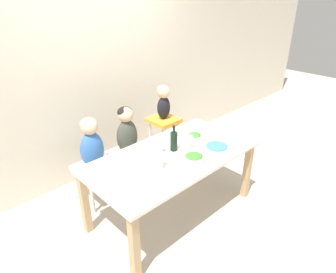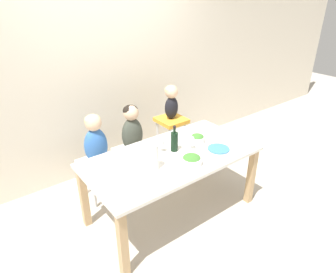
% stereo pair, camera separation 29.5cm
% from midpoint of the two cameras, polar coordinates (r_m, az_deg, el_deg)
% --- Properties ---
extents(ground_plane, '(14.00, 14.00, 0.00)m').
position_cam_midpoint_polar(ground_plane, '(3.41, -1.74, -14.12)').
color(ground_plane, '#BCB2A3').
extents(wall_back, '(10.00, 0.06, 2.70)m').
position_cam_midpoint_polar(wall_back, '(3.76, -15.83, 12.22)').
color(wall_back, beige).
rests_on(wall_back, ground_plane).
extents(dining_table, '(1.75, 0.90, 0.72)m').
position_cam_midpoint_polar(dining_table, '(3.03, -1.91, -5.02)').
color(dining_table, silver).
rests_on(dining_table, ground_plane).
extents(chair_far_left, '(0.40, 0.41, 0.46)m').
position_cam_midpoint_polar(chair_far_left, '(3.46, -16.14, -6.60)').
color(chair_far_left, silver).
rests_on(chair_far_left, ground_plane).
extents(chair_far_center, '(0.40, 0.41, 0.46)m').
position_cam_midpoint_polar(chair_far_center, '(3.65, -9.84, -4.00)').
color(chair_far_center, silver).
rests_on(chair_far_center, ground_plane).
extents(chair_right_highchair, '(0.34, 0.35, 0.72)m').
position_cam_midpoint_polar(chair_right_highchair, '(3.88, -2.98, 1.24)').
color(chair_right_highchair, silver).
rests_on(chair_right_highchair, ground_plane).
extents(person_child_left, '(0.26, 0.19, 0.57)m').
position_cam_midpoint_polar(person_child_left, '(3.28, -16.94, -1.19)').
color(person_child_left, '#3366B2').
rests_on(person_child_left, chair_far_left).
extents(person_child_center, '(0.26, 0.19, 0.57)m').
position_cam_midpoint_polar(person_child_center, '(3.48, -10.31, 1.23)').
color(person_child_center, '#3D4238').
rests_on(person_child_center, chair_far_center).
extents(person_baby_right, '(0.18, 0.16, 0.43)m').
position_cam_midpoint_polar(person_baby_right, '(3.72, -3.15, 6.96)').
color(person_baby_right, black).
rests_on(person_baby_right, chair_right_highchair).
extents(wine_bottle, '(0.08, 0.08, 0.27)m').
position_cam_midpoint_polar(wine_bottle, '(3.02, -1.67, -0.88)').
color(wine_bottle, black).
rests_on(wine_bottle, dining_table).
extents(paper_towel_roll, '(0.10, 0.10, 0.25)m').
position_cam_midpoint_polar(paper_towel_roll, '(2.70, -5.26, -4.12)').
color(paper_towel_roll, white).
rests_on(paper_towel_roll, dining_table).
extents(wine_glass_near, '(0.07, 0.07, 0.15)m').
position_cam_midpoint_polar(wine_glass_near, '(3.05, 1.53, -0.54)').
color(wine_glass_near, white).
rests_on(wine_glass_near, dining_table).
extents(wine_glass_far, '(0.07, 0.07, 0.15)m').
position_cam_midpoint_polar(wine_glass_far, '(2.98, -4.20, -1.30)').
color(wine_glass_far, white).
rests_on(wine_glass_far, dining_table).
extents(salad_bowl_large, '(0.20, 0.20, 0.10)m').
position_cam_midpoint_polar(salad_bowl_large, '(2.83, 2.00, -4.27)').
color(salad_bowl_large, white).
rests_on(salad_bowl_large, dining_table).
extents(salad_bowl_small, '(0.16, 0.16, 0.10)m').
position_cam_midpoint_polar(salad_bowl_small, '(3.23, 2.51, -0.18)').
color(salad_bowl_small, white).
rests_on(salad_bowl_small, dining_table).
extents(dinner_plate_front_left, '(0.23, 0.23, 0.01)m').
position_cam_midpoint_polar(dinner_plate_front_left, '(2.59, -8.43, -9.05)').
color(dinner_plate_front_left, silver).
rests_on(dinner_plate_front_left, dining_table).
extents(dinner_plate_back_left, '(0.23, 0.23, 0.01)m').
position_cam_midpoint_polar(dinner_plate_back_left, '(2.93, -12.62, -4.75)').
color(dinner_plate_back_left, silver).
rests_on(dinner_plate_back_left, dining_table).
extents(dinner_plate_back_right, '(0.23, 0.23, 0.01)m').
position_cam_midpoint_polar(dinner_plate_back_right, '(3.51, 2.35, 1.38)').
color(dinner_plate_back_right, silver).
rests_on(dinner_plate_back_right, dining_table).
extents(dinner_plate_front_right, '(0.23, 0.23, 0.01)m').
position_cam_midpoint_polar(dinner_plate_front_right, '(3.15, 6.66, -1.91)').
color(dinner_plate_front_right, teal).
rests_on(dinner_plate_front_right, dining_table).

